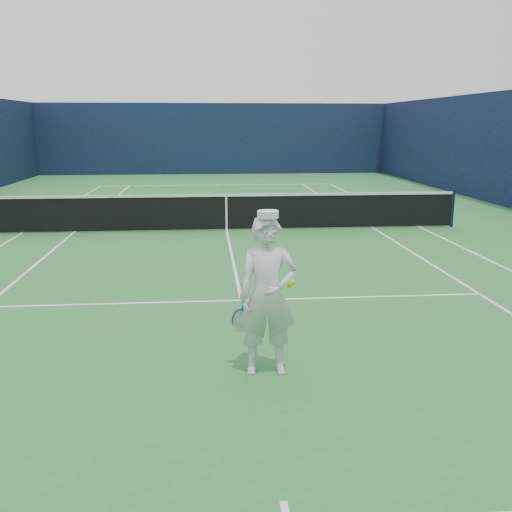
% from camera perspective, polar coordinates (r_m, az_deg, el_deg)
% --- Properties ---
extents(ground, '(80.00, 80.00, 0.00)m').
position_cam_1_polar(ground, '(15.71, -2.96, 2.58)').
color(ground, '#2A7033').
rests_on(ground, ground).
extents(court_markings, '(11.03, 23.83, 0.01)m').
position_cam_1_polar(court_markings, '(15.71, -2.96, 2.59)').
color(court_markings, white).
rests_on(court_markings, ground).
extents(windscreen_fence, '(20.12, 36.12, 4.00)m').
position_cam_1_polar(windscreen_fence, '(15.47, -3.05, 9.88)').
color(windscreen_fence, '#0E1936').
rests_on(windscreen_fence, ground).
extents(tennis_net, '(12.88, 0.09, 1.07)m').
position_cam_1_polar(tennis_net, '(15.62, -2.98, 4.58)').
color(tennis_net, '#141E4C').
rests_on(tennis_net, ground).
extents(tennis_player, '(0.77, 0.48, 1.92)m').
position_cam_1_polar(tennis_player, '(6.57, 1.15, -3.97)').
color(tennis_player, white).
rests_on(tennis_player, ground).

